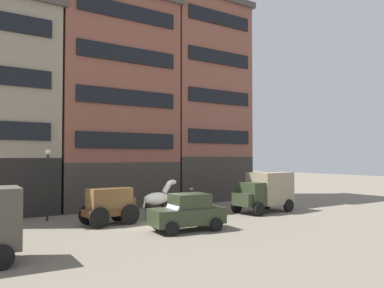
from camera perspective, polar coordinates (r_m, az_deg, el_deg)
ground_plane at (r=21.07m, az=-3.50°, el=-11.94°), size 120.00×120.00×0.00m
building_center_left at (r=30.25m, az=-11.64°, el=6.33°), size 9.22×6.15×15.87m
building_center_right at (r=34.25m, az=1.14°, el=6.46°), size 7.77×6.15×17.19m
cargo_wagon at (r=21.68m, az=-11.92°, el=-8.55°), size 2.99×1.69×1.98m
draft_horse at (r=22.94m, az=-5.02°, el=-7.90°), size 2.35×0.71×2.30m
delivery_truck_near at (r=26.40m, az=10.61°, el=-6.75°), size 4.49×2.47×2.62m
sedan_dark at (r=19.58m, az=-0.65°, el=-10.01°), size 3.84×2.15×1.83m
pedestrian_officer at (r=25.42m, az=-0.12°, el=-7.97°), size 0.51×0.51×1.79m
streetlamp_curbside at (r=23.80m, az=-20.47°, el=-4.19°), size 0.32×0.32×4.12m
fire_hydrant_curbside at (r=31.90m, az=8.66°, el=-7.71°), size 0.24×0.24×0.83m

